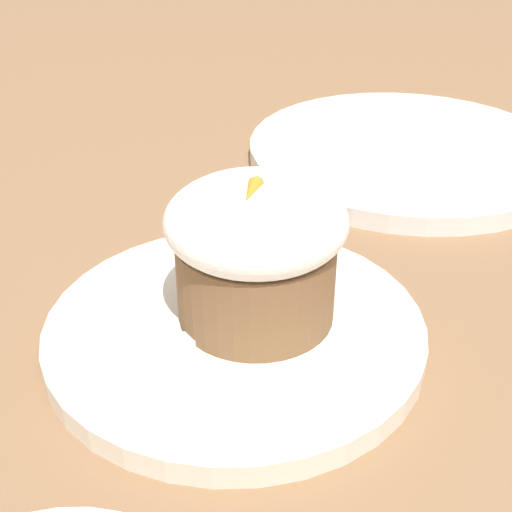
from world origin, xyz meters
The scene contains 5 objects.
ground_plane centered at (0.00, 0.00, 0.00)m, with size 4.00×4.00×0.00m, color #846042.
dessert_plate centered at (0.00, 0.00, 0.01)m, with size 0.22×0.22×0.01m.
carrot_cake centered at (-0.01, 0.01, 0.06)m, with size 0.10×0.10×0.09m.
spoon centered at (0.01, 0.00, 0.02)m, with size 0.08×0.12×0.01m.
side_plate centered at (-0.29, 0.07, 0.01)m, with size 0.28×0.28×0.02m.
Camera 1 is at (0.32, 0.10, 0.26)m, focal length 50.00 mm.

